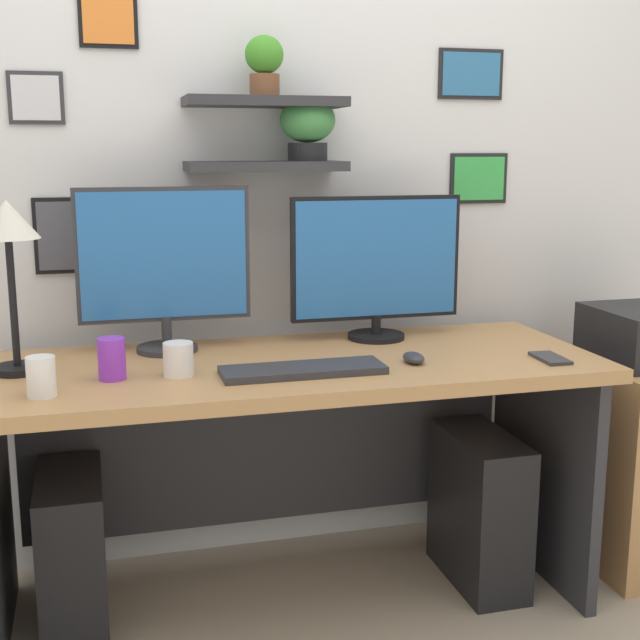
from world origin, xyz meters
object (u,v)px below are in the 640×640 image
at_px(keyboard, 304,370).
at_px(computer_tower_right, 479,508).
at_px(monitor_left, 164,264).
at_px(water_cup, 112,359).
at_px(cell_phone, 550,358).
at_px(pen_cup, 41,377).
at_px(desk, 287,424).
at_px(coffee_mug, 178,359).
at_px(desk_lamp, 8,239).
at_px(monitor_right, 376,265).
at_px(computer_tower_left, 73,550).
at_px(computer_mouse, 414,358).

relative_size(keyboard, computer_tower_right, 0.92).
relative_size(monitor_left, water_cup, 4.58).
distance_m(keyboard, cell_phone, 0.71).
bearing_deg(pen_cup, cell_phone, 0.21).
height_order(desk, computer_tower_right, desk).
bearing_deg(coffee_mug, desk_lamp, 160.60).
height_order(keyboard, pen_cup, pen_cup).
distance_m(monitor_right, computer_tower_left, 1.23).
xyz_separation_m(desk, keyboard, (0.00, -0.20, 0.22)).
relative_size(desk, desk_lamp, 3.81).
bearing_deg(pen_cup, monitor_left, 50.27).
bearing_deg(water_cup, pen_cup, -145.11).
xyz_separation_m(desk_lamp, pen_cup, (0.07, -0.25, -0.31)).
distance_m(desk, computer_tower_left, 0.70).
bearing_deg(pen_cup, monitor_right, 22.24).
height_order(keyboard, computer_tower_right, keyboard).
relative_size(monitor_right, computer_tower_left, 1.23).
bearing_deg(computer_mouse, cell_phone, -10.00).
bearing_deg(computer_tower_left, computer_tower_right, -3.48).
bearing_deg(monitor_left, monitor_right, 0.01).
relative_size(computer_mouse, cell_phone, 0.64).
relative_size(desk, pen_cup, 17.63).
height_order(desk_lamp, coffee_mug, desk_lamp).
bearing_deg(cell_phone, computer_mouse, 172.48).
distance_m(monitor_left, coffee_mug, 0.37).
xyz_separation_m(keyboard, computer_tower_left, (-0.63, 0.20, -0.54)).
height_order(desk_lamp, cell_phone, desk_lamp).
distance_m(desk, pen_cup, 0.75).
height_order(computer_mouse, pen_cup, pen_cup).
bearing_deg(desk_lamp, cell_phone, -9.71).
distance_m(desk, keyboard, 0.29).
distance_m(cell_phone, computer_tower_right, 0.56).
relative_size(pen_cup, water_cup, 0.91).
bearing_deg(computer_tower_right, coffee_mug, -175.88).
bearing_deg(desk_lamp, computer_tower_left, -2.65).
bearing_deg(coffee_mug, keyboard, -11.05).
distance_m(monitor_left, keyboard, 0.55).
distance_m(cell_phone, pen_cup, 1.38).
bearing_deg(computer_mouse, computer_tower_right, 20.48).
distance_m(cell_phone, water_cup, 1.22).
bearing_deg(coffee_mug, computer_tower_left, 155.05).
xyz_separation_m(keyboard, computer_mouse, (0.32, 0.03, 0.01)).
distance_m(computer_tower_left, computer_tower_right, 1.23).
distance_m(coffee_mug, computer_tower_right, 1.08).
bearing_deg(monitor_right, pen_cup, -157.76).
bearing_deg(computer_tower_left, monitor_right, 9.32).
bearing_deg(computer_mouse, desk, 152.44).
bearing_deg(computer_mouse, pen_cup, -175.76).
relative_size(desk, computer_tower_right, 3.68).
bearing_deg(cell_phone, desk, 163.99).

